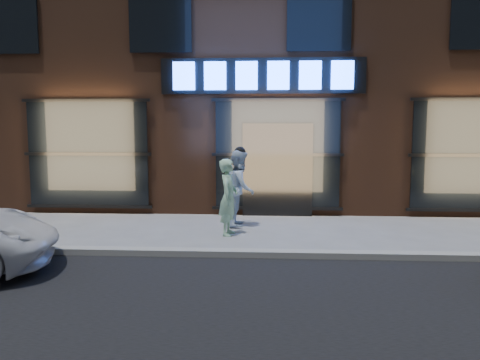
# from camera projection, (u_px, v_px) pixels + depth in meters

# --- Properties ---
(ground) EXTENTS (90.00, 90.00, 0.00)m
(ground) POSITION_uv_depth(u_px,v_px,m) (282.00, 257.00, 8.33)
(ground) COLOR slate
(ground) RESTS_ON ground
(curb) EXTENTS (60.00, 0.25, 0.12)m
(curb) POSITION_uv_depth(u_px,v_px,m) (282.00, 254.00, 8.33)
(curb) COLOR gray
(curb) RESTS_ON ground
(storefront_building) EXTENTS (30.20, 8.28, 10.30)m
(storefront_building) POSITION_uv_depth(u_px,v_px,m) (276.00, 42.00, 15.67)
(storefront_building) COLOR #54301E
(storefront_building) RESTS_ON ground
(man_bowtie) EXTENTS (0.46, 0.64, 1.64)m
(man_bowtie) POSITION_uv_depth(u_px,v_px,m) (228.00, 197.00, 9.99)
(man_bowtie) COLOR #A6DBAD
(man_bowtie) RESTS_ON ground
(man_cap) EXTENTS (0.69, 0.88, 1.78)m
(man_cap) POSITION_uv_depth(u_px,v_px,m) (240.00, 188.00, 10.92)
(man_cap) COLOR silver
(man_cap) RESTS_ON ground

